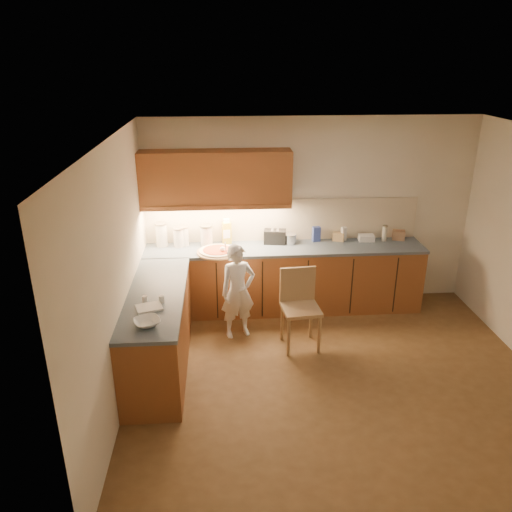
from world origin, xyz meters
name	(u,v)px	position (x,y,z in m)	size (l,w,h in m)	color
room	(346,235)	(0.00, 0.00, 1.68)	(4.54, 4.50, 2.62)	brown
l_counter	(246,294)	(-0.92, 1.25, 0.46)	(3.77, 2.62, 0.92)	brown
backsplash	(283,220)	(-0.38, 1.99, 1.21)	(3.75, 0.02, 0.58)	beige
upper_cabinets	(216,178)	(-1.27, 1.82, 1.85)	(1.95, 0.36, 0.73)	brown
pizza_on_board	(218,251)	(-1.28, 1.54, 0.94)	(0.54, 0.54, 0.22)	tan
child	(238,291)	(-1.04, 1.02, 0.61)	(0.44, 0.29, 1.21)	white
wooden_chair	(299,302)	(-0.31, 0.76, 0.56)	(0.47, 0.47, 0.97)	tan
mixing_bowl	(147,322)	(-1.95, -0.30, 0.95)	(0.25, 0.25, 0.06)	white
canister_a	(162,234)	(-2.02, 1.86, 1.08)	(0.16, 0.16, 0.33)	white
canister_b	(179,237)	(-1.79, 1.83, 1.05)	(0.15, 0.15, 0.26)	white
canister_c	(184,236)	(-1.73, 1.86, 1.06)	(0.14, 0.14, 0.27)	white
canister_d	(206,235)	(-1.42, 1.84, 1.07)	(0.18, 0.18, 0.29)	beige
oil_jug	(227,232)	(-1.15, 1.90, 1.08)	(0.13, 0.11, 0.35)	gold
toaster	(275,237)	(-0.49, 1.85, 1.02)	(0.32, 0.21, 0.19)	black
steel_pot	(290,239)	(-0.29, 1.83, 0.99)	(0.18, 0.18, 0.14)	#BABABF
blue_box	(316,234)	(0.09, 1.89, 1.02)	(0.10, 0.07, 0.21)	#304290
card_box_a	(338,237)	(0.40, 1.90, 0.97)	(0.15, 0.11, 0.11)	tan
white_bottle	(344,234)	(0.47, 1.90, 1.01)	(0.06, 0.06, 0.19)	silver
flat_pack	(366,238)	(0.78, 1.86, 0.96)	(0.21, 0.15, 0.08)	silver
tall_jar	(384,233)	(1.03, 1.84, 1.03)	(0.07, 0.07, 0.22)	white
card_box_b	(399,235)	(1.25, 1.88, 0.98)	(0.17, 0.13, 0.13)	#987152
dough_cloth	(149,307)	(-1.98, 0.05, 0.93)	(0.26, 0.20, 0.02)	white
spice_jar_a	(145,299)	(-2.03, 0.18, 0.96)	(0.06, 0.06, 0.07)	silver
spice_jar_b	(161,299)	(-1.86, 0.18, 0.96)	(0.06, 0.06, 0.07)	white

